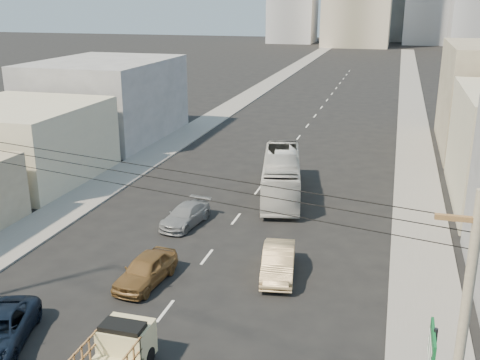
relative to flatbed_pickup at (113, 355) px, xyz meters
The scene contains 11 objects.
sidewalk_left 68.18m from the flatbed_pickup, 100.00° to the left, with size 3.50×180.00×0.12m, color gray.
sidewalk_right 68.15m from the flatbed_pickup, 80.15° to the left, with size 3.50×180.00×0.12m, color gray.
lane_dashes 50.15m from the flatbed_pickup, 90.10° to the left, with size 0.15×104.00×0.01m.
flatbed_pickup is the anchor object (origin of this frame).
city_bus 22.70m from the flatbed_pickup, 85.39° to the left, with size 2.59×11.06×3.08m, color beige.
sedan_brown 7.69m from the flatbed_pickup, 105.70° to the left, with size 1.79×4.44×1.51m, color brown.
sedan_tan 10.91m from the flatbed_pickup, 67.09° to the left, with size 1.63×4.68×1.54m, color tan.
sedan_grey 15.59m from the flatbed_pickup, 100.92° to the left, with size 1.82×4.49×1.30m, color gray.
overhead_wires 7.99m from the flatbed_pickup, 93.80° to the right, with size 23.01×5.02×0.72m.
bldg_left_mid 28.55m from the flatbed_pickup, 132.09° to the left, with size 11.00×12.00×6.00m, color beige.
bldg_left_far 41.21m from the flatbed_pickup, 118.46° to the left, with size 12.00×16.00×8.00m, color gray.
Camera 1 is at (9.56, -13.28, 13.85)m, focal length 42.00 mm.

